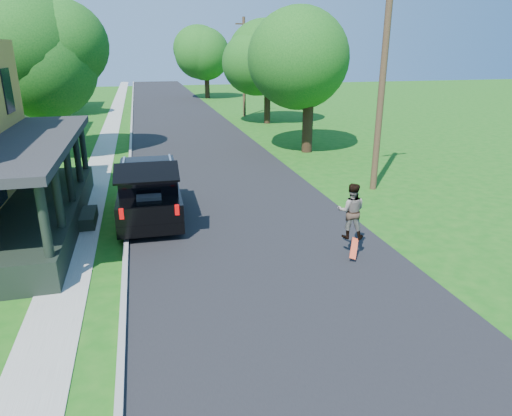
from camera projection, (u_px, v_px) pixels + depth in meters
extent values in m
plane|color=#135511|center=(284.00, 287.00, 11.90)|extent=(140.00, 140.00, 0.00)
cube|color=black|center=(194.00, 142.00, 30.20)|extent=(8.00, 120.00, 0.02)
cube|color=gray|center=(131.00, 145.00, 29.27)|extent=(0.15, 120.00, 0.12)
cube|color=gray|center=(106.00, 146.00, 28.92)|extent=(1.30, 120.00, 0.03)
cube|color=black|center=(44.00, 215.00, 15.68)|extent=(2.40, 10.00, 0.90)
cube|color=black|center=(32.00, 142.00, 14.83)|extent=(2.60, 10.30, 0.25)
cube|color=#A8A195|center=(30.00, 85.00, 44.58)|extent=(8.00, 8.00, 5.00)
pyramid|color=black|center=(22.00, 33.00, 43.02)|extent=(12.78, 12.78, 2.20)
cube|color=black|center=(150.00, 198.00, 16.55)|extent=(2.22, 5.06, 0.97)
cube|color=black|center=(148.00, 176.00, 16.45)|extent=(2.01, 3.15, 0.63)
cube|color=black|center=(147.00, 167.00, 16.34)|extent=(2.05, 3.25, 0.09)
cube|color=black|center=(146.00, 173.00, 13.77)|extent=(1.96, 1.08, 0.43)
cube|color=#2E2E32|center=(149.00, 202.00, 15.05)|extent=(0.81, 0.70, 0.51)
cube|color=silver|center=(123.00, 166.00, 16.13)|extent=(0.13, 2.76, 0.07)
cube|color=silver|center=(171.00, 163.00, 16.48)|extent=(0.13, 2.76, 0.07)
cube|color=#990505|center=(121.00, 214.00, 13.98)|extent=(0.14, 0.07, 0.34)
cube|color=#990505|center=(177.00, 210.00, 14.33)|extent=(0.14, 0.07, 0.34)
cylinder|color=black|center=(126.00, 196.00, 18.00)|extent=(0.29, 0.78, 0.77)
cylinder|color=black|center=(173.00, 192.00, 18.38)|extent=(0.29, 0.78, 0.77)
cylinder|color=black|center=(122.00, 226.00, 14.95)|extent=(0.29, 0.78, 0.77)
cylinder|color=black|center=(179.00, 221.00, 15.34)|extent=(0.29, 0.78, 0.77)
imported|color=black|center=(351.00, 211.00, 13.39)|extent=(1.00, 0.90, 1.68)
cube|color=#BB2E10|center=(354.00, 248.00, 13.35)|extent=(0.48, 0.58, 0.48)
cylinder|color=black|center=(54.00, 131.00, 24.94)|extent=(0.77, 0.77, 3.24)
sphere|color=#2B751F|center=(43.00, 62.00, 23.74)|extent=(7.14, 7.14, 5.95)
sphere|color=#2B751F|center=(50.00, 35.00, 23.22)|extent=(6.19, 6.19, 5.16)
sphere|color=#2B751F|center=(29.00, 48.00, 23.66)|extent=(6.35, 6.35, 5.29)
cylinder|color=black|center=(51.00, 102.00, 40.93)|extent=(0.66, 0.66, 2.63)
sphere|color=#2B751F|center=(46.00, 67.00, 39.92)|extent=(6.75, 6.75, 5.16)
sphere|color=#2B751F|center=(46.00, 53.00, 39.24)|extent=(5.85, 5.85, 4.48)
sphere|color=#2B751F|center=(42.00, 60.00, 40.13)|extent=(6.00, 6.00, 4.59)
cylinder|color=black|center=(308.00, 121.00, 26.82)|extent=(0.75, 0.75, 3.67)
sphere|color=#2B751F|center=(310.00, 55.00, 25.60)|extent=(6.63, 6.63, 5.51)
sphere|color=#2B751F|center=(321.00, 32.00, 25.11)|extent=(5.75, 5.75, 4.78)
sphere|color=#2B751F|center=(298.00, 44.00, 25.53)|extent=(5.90, 5.90, 4.90)
cylinder|color=black|center=(267.00, 105.00, 37.31)|extent=(0.63, 0.63, 3.01)
sphere|color=#2B751F|center=(268.00, 62.00, 36.20)|extent=(6.89, 6.89, 5.59)
sphere|color=#2B751F|center=(274.00, 45.00, 35.73)|extent=(5.97, 5.97, 4.85)
sphere|color=#2B751F|center=(260.00, 53.00, 36.08)|extent=(6.12, 6.12, 4.97)
cylinder|color=black|center=(207.00, 84.00, 56.23)|extent=(0.73, 0.73, 3.37)
sphere|color=#2B751F|center=(206.00, 53.00, 55.01)|extent=(7.43, 7.43, 5.97)
sphere|color=#2B751F|center=(209.00, 41.00, 54.26)|extent=(6.44, 6.44, 5.17)
sphere|color=#2B751F|center=(202.00, 47.00, 55.21)|extent=(6.61, 6.61, 5.30)
cylinder|color=#3F271D|center=(384.00, 67.00, 18.48)|extent=(0.33, 0.33, 10.35)
cylinder|color=#3F271D|center=(244.00, 68.00, 40.39)|extent=(0.31, 0.31, 8.44)
cube|color=#3F271D|center=(244.00, 24.00, 39.19)|extent=(1.55, 0.48, 0.12)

